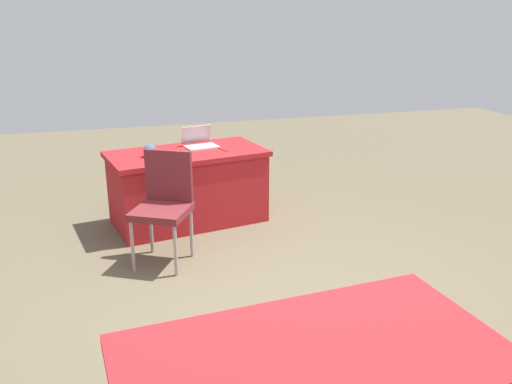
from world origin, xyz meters
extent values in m
plane|color=brown|center=(0.00, 0.00, 0.00)|extent=(14.40, 14.40, 0.00)
cube|color=#AD1E23|center=(0.28, -2.12, 0.72)|extent=(1.65, 1.04, 0.05)
cube|color=#AD1E23|center=(0.28, -2.12, 0.35)|extent=(1.58, 1.00, 0.70)
cube|color=#AD1E23|center=(0.34, 1.36, 0.72)|extent=(1.68, 1.00, 0.05)
cylinder|color=#9E9993|center=(0.59, -0.93, 0.22)|extent=(0.03, 0.03, 0.45)
cylinder|color=#9E9993|center=(0.92, -1.12, 0.22)|extent=(0.03, 0.03, 0.45)
cylinder|color=#9E9993|center=(0.40, -1.26, 0.22)|extent=(0.03, 0.03, 0.45)
cylinder|color=#9E9993|center=(0.73, -1.45, 0.22)|extent=(0.03, 0.03, 0.45)
cube|color=maroon|center=(0.66, -1.19, 0.48)|extent=(0.60, 0.60, 0.06)
cube|color=maroon|center=(0.56, -1.36, 0.73)|extent=(0.38, 0.24, 0.45)
cube|color=silver|center=(0.10, -2.23, 0.75)|extent=(0.36, 0.28, 0.02)
cube|color=#B7B7BC|center=(0.13, -2.37, 0.86)|extent=(0.32, 0.13, 0.19)
sphere|color=#3F5999|center=(0.65, -2.01, 0.81)|extent=(0.12, 0.12, 0.12)
cube|color=red|center=(-0.09, -2.09, 0.75)|extent=(0.08, 0.18, 0.01)
camera|label=1|loc=(1.11, 3.12, 2.07)|focal=38.11mm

